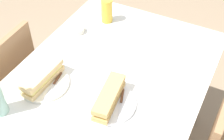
{
  "coord_description": "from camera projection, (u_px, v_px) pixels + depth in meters",
  "views": [
    {
      "loc": [
        0.93,
        0.48,
        1.79
      ],
      "look_at": [
        0.0,
        0.0,
        0.78
      ],
      "focal_mm": 48.63,
      "sensor_mm": 36.0,
      "label": 1
    }
  ],
  "objects": [
    {
      "name": "knife_near",
      "position": [
        121.0,
        103.0,
        1.31
      ],
      "size": [
        0.17,
        0.07,
        0.01
      ],
      "color": "silver",
      "rests_on": "plate_near"
    },
    {
      "name": "plate_near",
      "position": [
        109.0,
        103.0,
        1.32
      ],
      "size": [
        0.24,
        0.24,
        0.01
      ],
      "primitive_type": "cylinder",
      "color": "white",
      "rests_on": "dining_table"
    },
    {
      "name": "dining_table",
      "position": [
        112.0,
        89.0,
        1.55
      ],
      "size": [
        1.14,
        0.88,
        0.76
      ],
      "color": "silver",
      "rests_on": "ground"
    },
    {
      "name": "baguette_sandwich_far",
      "position": [
        43.0,
        77.0,
        1.38
      ],
      "size": [
        0.24,
        0.08,
        0.07
      ],
      "color": "#DBB77A",
      "rests_on": "plate_far"
    },
    {
      "name": "olive_bowl",
      "position": [
        77.0,
        30.0,
        1.69
      ],
      "size": [
        0.08,
        0.08,
        0.03
      ],
      "primitive_type": "cylinder",
      "color": "silver",
      "rests_on": "dining_table"
    },
    {
      "name": "plate_far",
      "position": [
        44.0,
        83.0,
        1.41
      ],
      "size": [
        0.24,
        0.24,
        0.01
      ],
      "primitive_type": "cylinder",
      "color": "silver",
      "rests_on": "dining_table"
    },
    {
      "name": "baguette_sandwich_near",
      "position": [
        109.0,
        97.0,
        1.29
      ],
      "size": [
        0.25,
        0.1,
        0.07
      ],
      "color": "tan",
      "rests_on": "plate_near"
    },
    {
      "name": "paper_napkin",
      "position": [
        81.0,
        49.0,
        1.59
      ],
      "size": [
        0.17,
        0.17,
        0.0
      ],
      "primitive_type": "cube",
      "rotation": [
        0.0,
        0.0,
        0.24
      ],
      "color": "white",
      "rests_on": "dining_table"
    },
    {
      "name": "knife_far",
      "position": [
        54.0,
        84.0,
        1.39
      ],
      "size": [
        0.18,
        0.04,
        0.01
      ],
      "color": "silver",
      "rests_on": "plate_far"
    },
    {
      "name": "chair_near",
      "position": [
        4.0,
        86.0,
        1.77
      ],
      "size": [
        0.42,
        0.42,
        0.86
      ],
      "color": "#936B47",
      "rests_on": "ground"
    },
    {
      "name": "beer_glass",
      "position": [
        107.0,
        11.0,
        1.73
      ],
      "size": [
        0.07,
        0.07,
        0.14
      ],
      "primitive_type": "cylinder",
      "color": "gold",
      "rests_on": "dining_table"
    }
  ]
}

